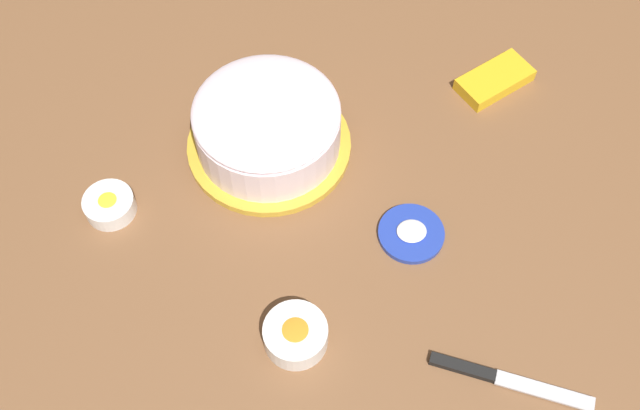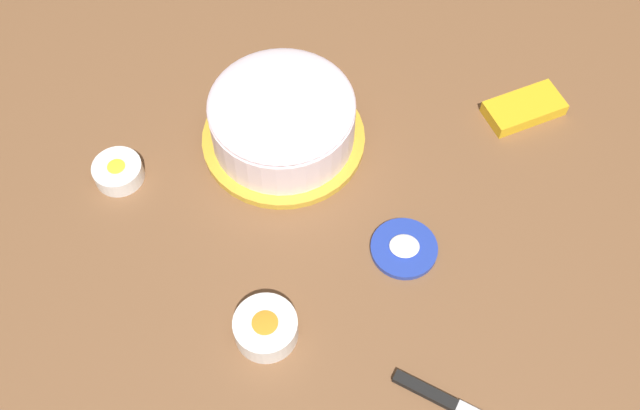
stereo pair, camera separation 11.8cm
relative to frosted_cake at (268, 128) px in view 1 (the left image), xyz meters
The scene contains 7 objects.
ground_plane 0.26m from the frosted_cake, 114.33° to the left, with size 1.54×1.54×0.00m, color brown.
frosted_cake is the anchor object (origin of this frame).
frosting_tub_lid 0.29m from the frosted_cake, 135.41° to the left, with size 0.11×0.11×0.02m.
spreading_knife 0.53m from the frosted_cake, 121.70° to the left, with size 0.22×0.12×0.01m.
sprinkle_bowl_orange 0.36m from the frosted_cake, 90.36° to the left, with size 0.09×0.09×0.04m.
sprinkle_bowl_yellow 0.29m from the frosted_cake, 18.43° to the left, with size 0.08×0.08×0.03m.
candy_box_lower 0.43m from the frosted_cake, 168.68° to the right, with size 0.14×0.07×0.02m, color yellow.
Camera 1 is at (0.12, 0.53, 1.05)m, focal length 41.91 mm.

